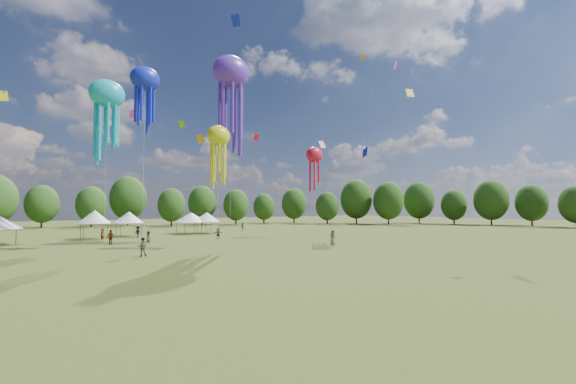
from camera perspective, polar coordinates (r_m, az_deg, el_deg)
ground at (r=21.45m, az=33.91°, el=-15.03°), size 300.00×300.00×0.00m
spectator_near at (r=39.19m, az=-21.86°, el=-7.99°), size 1.08×0.97×1.84m
spectators_far at (r=57.42m, az=-14.91°, el=-6.31°), size 28.60×32.76×1.91m
festival_tents at (r=65.74m, az=-22.29°, el=-3.79°), size 35.53×9.51×4.42m
show_kites at (r=52.10m, az=-14.08°, el=12.75°), size 32.89×15.39×26.02m
small_kites at (r=59.17m, az=-16.40°, el=21.99°), size 75.76×57.66×46.06m
treeline at (r=71.34m, az=-23.96°, el=-0.86°), size 201.57×95.24×13.43m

